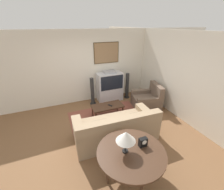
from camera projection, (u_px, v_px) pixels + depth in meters
ground_plane at (102, 130)px, 4.42m from camera, size 12.00×12.00×0.00m
wall_back at (83, 68)px, 5.62m from camera, size 12.00×0.10×2.70m
wall_right at (179, 76)px, 4.74m from camera, size 0.06×12.00×2.70m
area_rug at (107, 117)px, 5.02m from camera, size 2.41×1.59×0.01m
tv at (110, 86)px, 5.97m from camera, size 0.99×0.51×1.23m
couch at (116, 129)px, 3.99m from camera, size 2.21×1.08×0.87m
armchair at (147, 100)px, 5.52m from camera, size 1.08×1.06×0.90m
coffee_table at (107, 107)px, 4.94m from camera, size 1.03×0.51×0.42m
console_table at (131, 154)px, 2.78m from camera, size 1.28×1.28×0.73m
table_lamp at (126, 137)px, 2.60m from camera, size 0.35×0.35×0.45m
mantel_clock at (143, 142)px, 2.84m from camera, size 0.16×0.10×0.18m
remote at (110, 105)px, 4.91m from camera, size 0.12×0.16×0.02m
speaker_tower_left at (92, 92)px, 5.68m from camera, size 0.24×0.24×1.06m
speaker_tower_right at (127, 86)px, 6.19m from camera, size 0.24×0.24×1.06m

